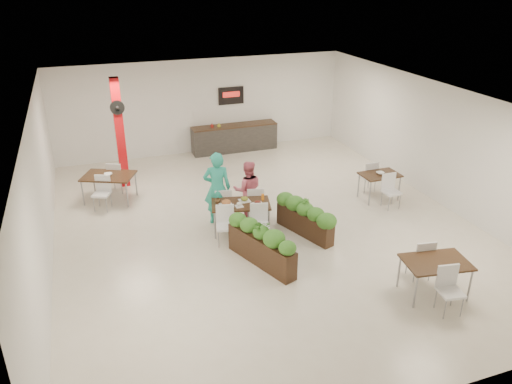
% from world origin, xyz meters
% --- Properties ---
extents(ground, '(12.00, 12.00, 0.00)m').
position_xyz_m(ground, '(0.00, 0.00, 0.00)').
color(ground, beige).
rests_on(ground, ground).
extents(room_shell, '(10.10, 12.10, 3.22)m').
position_xyz_m(room_shell, '(0.00, 0.00, 2.01)').
color(room_shell, white).
rests_on(room_shell, ground).
extents(red_column, '(0.40, 0.41, 3.20)m').
position_xyz_m(red_column, '(-3.00, 3.79, 1.64)').
color(red_column, '#B50C11').
rests_on(red_column, ground).
extents(service_counter, '(3.00, 0.64, 2.20)m').
position_xyz_m(service_counter, '(1.00, 5.65, 0.49)').
color(service_counter, '#2A2826').
rests_on(service_counter, ground).
extents(main_table, '(1.58, 1.87, 0.92)m').
position_xyz_m(main_table, '(-0.65, -0.08, 0.64)').
color(main_table, black).
rests_on(main_table, ground).
extents(diner_man, '(0.77, 0.60, 1.88)m').
position_xyz_m(diner_man, '(-1.04, 0.57, 0.94)').
color(diner_man, teal).
rests_on(diner_man, ground).
extents(diner_woman, '(0.87, 0.75, 1.54)m').
position_xyz_m(diner_woman, '(-0.24, 0.57, 0.77)').
color(diner_woman, '#E4657C').
rests_on(diner_woman, ground).
extents(planter_left, '(0.97, 1.93, 1.06)m').
position_xyz_m(planter_left, '(-0.69, -1.65, 0.52)').
color(planter_left, black).
rests_on(planter_left, ground).
extents(planter_right, '(0.86, 1.73, 0.94)m').
position_xyz_m(planter_right, '(0.75, -0.76, 0.49)').
color(planter_right, black).
rests_on(planter_right, ground).
extents(side_table_a, '(1.61, 1.65, 0.92)m').
position_xyz_m(side_table_a, '(-3.50, 2.84, 0.64)').
color(side_table_a, black).
rests_on(side_table_a, ground).
extents(side_table_b, '(1.06, 1.62, 0.92)m').
position_xyz_m(side_table_b, '(3.56, 0.41, 0.62)').
color(side_table_b, black).
rests_on(side_table_b, ground).
extents(side_table_c, '(1.36, 1.67, 0.92)m').
position_xyz_m(side_table_c, '(2.11, -3.84, 0.63)').
color(side_table_c, black).
rests_on(side_table_c, ground).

